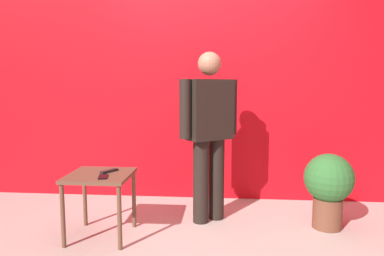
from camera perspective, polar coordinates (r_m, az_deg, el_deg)
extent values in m
plane|color=#B7B2A8|center=(3.00, 4.00, -18.85)|extent=(12.00, 12.00, 0.00)
cube|color=red|center=(4.09, 4.45, 7.19)|extent=(6.11, 0.12, 2.65)
cylinder|color=black|center=(3.42, 1.43, -8.50)|extent=(0.21, 0.21, 0.79)
cylinder|color=black|center=(3.52, 3.93, -8.07)|extent=(0.21, 0.21, 0.79)
cube|color=black|center=(3.35, 2.76, 2.96)|extent=(0.47, 0.43, 0.56)
cube|color=red|center=(3.44, 1.70, 3.53)|extent=(0.10, 0.08, 0.47)
cube|color=#384C99|center=(3.45, 1.64, 3.26)|extent=(0.04, 0.03, 0.43)
cylinder|color=black|center=(3.21, -1.10, 3.04)|extent=(0.15, 0.15, 0.53)
cylinder|color=black|center=(3.51, 6.30, 3.32)|extent=(0.15, 0.15, 0.53)
sphere|color=#A87A5B|center=(3.35, 2.80, 10.18)|extent=(0.22, 0.22, 0.22)
cube|color=brown|center=(3.16, -14.47, -7.32)|extent=(0.52, 0.52, 0.03)
cylinder|color=brown|center=(3.12, -19.88, -13.03)|extent=(0.04, 0.04, 0.52)
cylinder|color=brown|center=(2.96, -11.46, -13.82)|extent=(0.04, 0.04, 0.52)
cylinder|color=brown|center=(3.52, -16.69, -10.61)|extent=(0.04, 0.04, 0.52)
cylinder|color=brown|center=(3.38, -9.23, -11.12)|extent=(0.04, 0.04, 0.52)
cube|color=black|center=(3.02, -13.98, -7.53)|extent=(0.10, 0.16, 0.01)
cube|color=black|center=(3.18, -13.05, -6.69)|extent=(0.13, 0.17, 0.02)
cylinder|color=brown|center=(3.58, 20.73, -12.53)|extent=(0.26, 0.26, 0.28)
sphere|color=#2D7233|center=(3.49, 20.96, -7.44)|extent=(0.44, 0.44, 0.44)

